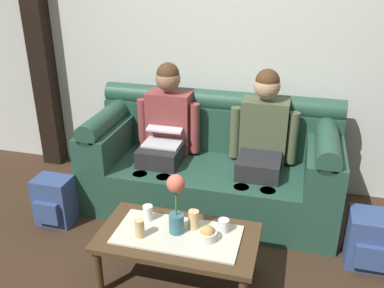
% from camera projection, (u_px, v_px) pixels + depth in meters
% --- Properties ---
extents(back_wall_patterned, '(6.00, 0.12, 2.90)m').
position_uv_depth(back_wall_patterned, '(228.00, 28.00, 3.69)').
color(back_wall_patterned, silver).
rests_on(back_wall_patterned, ground_plane).
extents(timber_pillar, '(0.20, 0.20, 2.90)m').
position_uv_depth(timber_pillar, '(38.00, 22.00, 4.00)').
color(timber_pillar, black).
rests_on(timber_pillar, ground_plane).
extents(couch, '(2.10, 0.88, 0.96)m').
position_uv_depth(couch, '(212.00, 165.00, 3.66)').
color(couch, '#234738').
rests_on(couch, ground_plane).
extents(person_left, '(0.56, 0.67, 1.22)m').
position_uv_depth(person_left, '(166.00, 130.00, 3.64)').
color(person_left, '#232326').
rests_on(person_left, ground_plane).
extents(person_right, '(0.56, 0.67, 1.22)m').
position_uv_depth(person_right, '(262.00, 140.00, 3.45)').
color(person_right, '#232326').
rests_on(person_right, ground_plane).
extents(coffee_table, '(1.04, 0.56, 0.39)m').
position_uv_depth(coffee_table, '(178.00, 241.00, 2.76)').
color(coffee_table, '#47331E').
rests_on(coffee_table, ground_plane).
extents(flower_vase, '(0.12, 0.12, 0.42)m').
position_uv_depth(flower_vase, '(176.00, 202.00, 2.67)').
color(flower_vase, '#336672').
rests_on(flower_vase, coffee_table).
extents(snack_bowl, '(0.12, 0.12, 0.10)m').
position_uv_depth(snack_bowl, '(207.00, 234.00, 2.67)').
color(snack_bowl, silver).
rests_on(snack_bowl, coffee_table).
extents(cup_near_left, '(0.06, 0.06, 0.13)m').
position_uv_depth(cup_near_left, '(140.00, 228.00, 2.69)').
color(cup_near_left, '#DBB77A').
rests_on(cup_near_left, coffee_table).
extents(cup_near_right, '(0.07, 0.07, 0.09)m').
position_uv_depth(cup_near_right, '(224.00, 226.00, 2.74)').
color(cup_near_right, white).
rests_on(cup_near_right, coffee_table).
extents(cup_far_center, '(0.07, 0.07, 0.11)m').
position_uv_depth(cup_far_center, '(148.00, 213.00, 2.86)').
color(cup_far_center, white).
rests_on(cup_far_center, coffee_table).
extents(cup_far_left, '(0.07, 0.07, 0.13)m').
position_uv_depth(cup_far_left, '(194.00, 219.00, 2.77)').
color(cup_far_left, '#DBB77A').
rests_on(cup_far_left, coffee_table).
extents(backpack_left, '(0.29, 0.26, 0.40)m').
position_uv_depth(backpack_left, '(54.00, 201.00, 3.45)').
color(backpack_left, '#33477A').
rests_on(backpack_left, ground_plane).
extents(backpack_right, '(0.31, 0.32, 0.40)m').
position_uv_depth(backpack_right, '(369.00, 240.00, 2.99)').
color(backpack_right, '#33477A').
rests_on(backpack_right, ground_plane).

